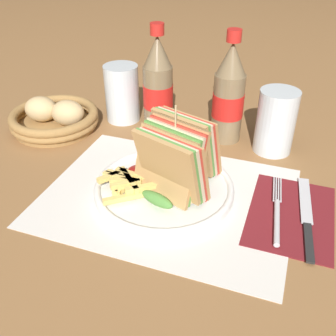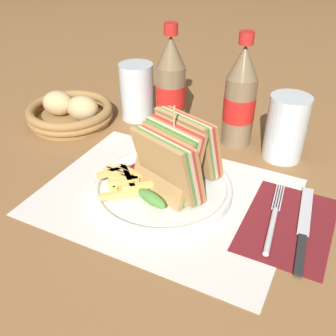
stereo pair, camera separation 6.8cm
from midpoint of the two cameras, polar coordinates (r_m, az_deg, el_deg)
name	(u,v)px [view 1 (the left image)]	position (r m, az deg, el deg)	size (l,w,h in m)	color
ground_plane	(152,200)	(0.68, -5.27, -4.78)	(4.00, 4.00, 0.00)	olive
placemat	(168,196)	(0.68, -2.90, -4.24)	(0.42, 0.32, 0.00)	silver
plate_main	(164,188)	(0.69, -3.42, -3.04)	(0.24, 0.24, 0.02)	white
club_sandwich	(176,157)	(0.65, -1.78, 1.53)	(0.14, 0.19, 0.15)	tan
fries_pile	(127,182)	(0.67, -8.95, -2.11)	(0.12, 0.11, 0.02)	#E5C166
ketchup_blob	(140,172)	(0.70, -6.85, -0.64)	(0.05, 0.04, 0.02)	maroon
napkin	(291,214)	(0.66, 14.65, -6.60)	(0.13, 0.20, 0.00)	maroon
fork	(277,215)	(0.65, 12.65, -6.72)	(0.03, 0.18, 0.01)	silver
knife	(307,216)	(0.66, 16.71, -6.86)	(0.04, 0.21, 0.00)	black
coke_bottle_near	(158,87)	(0.86, -3.80, 11.66)	(0.06, 0.06, 0.23)	#7A6647
coke_bottle_far	(229,95)	(0.82, 6.41, 10.36)	(0.06, 0.06, 0.23)	#7A6647
glass_near	(275,126)	(0.81, 12.96, 5.95)	(0.08, 0.08, 0.13)	silver
glass_far	(122,97)	(0.92, -8.79, 10.10)	(0.08, 0.08, 0.13)	silver
bread_basket	(54,117)	(0.93, -18.21, 6.93)	(0.20, 0.20, 0.07)	olive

